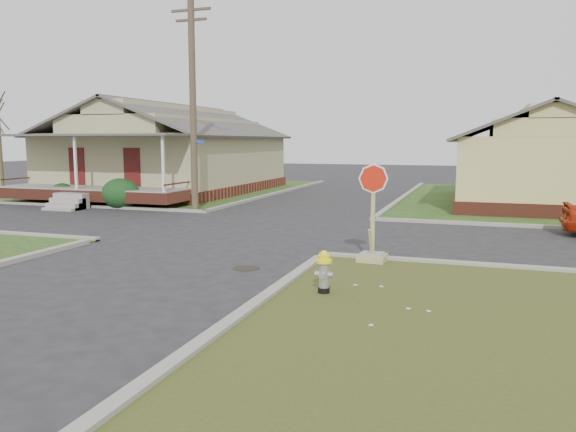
% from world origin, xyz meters
% --- Properties ---
extents(ground, '(120.00, 120.00, 0.00)m').
position_xyz_m(ground, '(0.00, 0.00, 0.00)').
color(ground, '#242426').
rests_on(ground, ground).
extents(verge_far_left, '(19.00, 19.00, 0.05)m').
position_xyz_m(verge_far_left, '(-13.00, 18.00, 0.03)').
color(verge_far_left, '#264318').
rests_on(verge_far_left, ground).
extents(curbs, '(80.00, 40.00, 0.12)m').
position_xyz_m(curbs, '(0.00, 5.00, 0.00)').
color(curbs, gray).
rests_on(curbs, ground).
extents(manhole, '(0.64, 0.64, 0.01)m').
position_xyz_m(manhole, '(2.20, -0.50, 0.01)').
color(manhole, black).
rests_on(manhole, ground).
extents(corner_house, '(10.10, 15.50, 5.30)m').
position_xyz_m(corner_house, '(-10.00, 16.68, 2.28)').
color(corner_house, brown).
rests_on(corner_house, ground).
extents(side_house_yellow, '(7.60, 11.60, 4.70)m').
position_xyz_m(side_house_yellow, '(10.00, 16.50, 2.19)').
color(side_house_yellow, brown).
rests_on(side_house_yellow, ground).
extents(utility_pole, '(1.80, 0.28, 9.00)m').
position_xyz_m(utility_pole, '(-4.20, 8.90, 4.66)').
color(utility_pole, '#49392A').
rests_on(utility_pole, ground).
extents(tree_far_left, '(0.22, 0.22, 4.90)m').
position_xyz_m(tree_far_left, '(-18.00, 12.00, 2.50)').
color(tree_far_left, '#49392A').
rests_on(tree_far_left, verge_far_left).
extents(fire_hydrant, '(0.32, 0.32, 0.85)m').
position_xyz_m(fire_hydrant, '(4.57, -2.16, 0.52)').
color(fire_hydrant, black).
rests_on(fire_hydrant, ground).
extents(stop_sign, '(0.69, 0.67, 2.43)m').
position_xyz_m(stop_sign, '(4.93, 1.07, 0.57)').
color(stop_sign, '#A08F57').
rests_on(stop_sign, ground).
extents(hedge_left, '(1.31, 1.07, 1.00)m').
position_xyz_m(hedge_left, '(-11.74, 9.52, 0.55)').
color(hedge_left, '#133416').
rests_on(hedge_left, verge_far_left).
extents(hedge_right, '(1.61, 1.32, 1.23)m').
position_xyz_m(hedge_right, '(-7.91, 8.81, 0.67)').
color(hedge_right, '#133416').
rests_on(hedge_right, verge_far_left).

